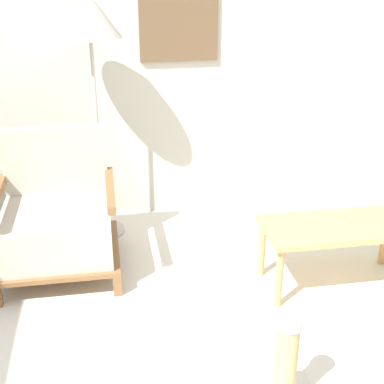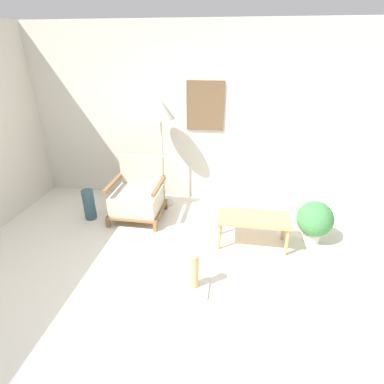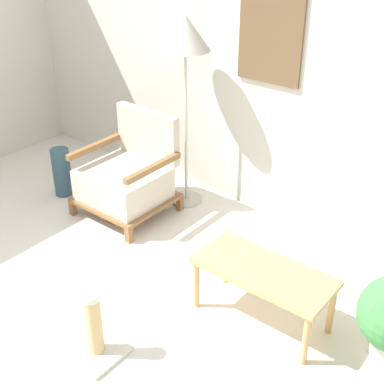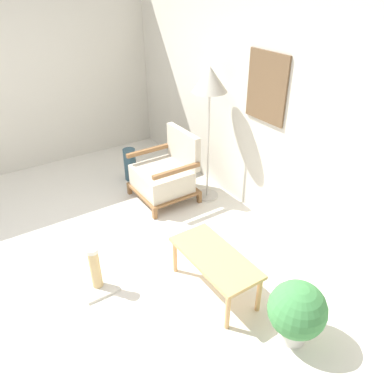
{
  "view_description": "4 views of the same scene",
  "coord_description": "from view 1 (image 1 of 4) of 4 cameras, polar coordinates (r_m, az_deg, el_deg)",
  "views": [
    {
      "loc": [
        -0.34,
        -1.55,
        1.88
      ],
      "look_at": [
        0.16,
        1.43,
        0.55
      ],
      "focal_mm": 50.0,
      "sensor_mm": 36.0,
      "label": 1
    },
    {
      "loc": [
        0.74,
        -2.22,
        2.37
      ],
      "look_at": [
        0.16,
        1.43,
        0.55
      ],
      "focal_mm": 28.0,
      "sensor_mm": 36.0,
      "label": 2
    },
    {
      "loc": [
        2.35,
        -1.32,
        2.51
      ],
      "look_at": [
        0.16,
        1.43,
        0.55
      ],
      "focal_mm": 50.0,
      "sensor_mm": 36.0,
      "label": 3
    },
    {
      "loc": [
        3.02,
        -0.48,
        2.63
      ],
      "look_at": [
        0.16,
        1.43,
        0.55
      ],
      "focal_mm": 35.0,
      "sensor_mm": 36.0,
      "label": 4
    }
  ],
  "objects": [
    {
      "name": "scratching_post",
      "position": [
        2.56,
        9.87,
        -18.83
      ],
      "size": [
        0.32,
        0.32,
        0.48
      ],
      "color": "beige",
      "rests_on": "ground_plane"
    },
    {
      "name": "coffee_table",
      "position": [
        3.34,
        15.33,
        -4.15
      ],
      "size": [
        0.91,
        0.42,
        0.41
      ],
      "color": "tan",
      "rests_on": "ground_plane"
    },
    {
      "name": "floor_lamp",
      "position": [
        3.61,
        -10.84,
        16.8
      ],
      "size": [
        0.41,
        0.41,
        1.69
      ],
      "color": "#B7B2A8",
      "rests_on": "ground_plane"
    },
    {
      "name": "armchair",
      "position": [
        3.49,
        -14.18,
        -3.1
      ],
      "size": [
        0.75,
        0.71,
        0.88
      ],
      "color": "brown",
      "rests_on": "ground_plane"
    },
    {
      "name": "wall_back",
      "position": [
        3.96,
        -4.78,
        16.06
      ],
      "size": [
        8.0,
        0.09,
        2.7
      ],
      "color": "beige",
      "rests_on": "ground_plane"
    }
  ]
}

